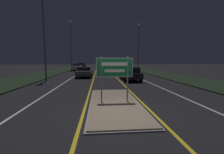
# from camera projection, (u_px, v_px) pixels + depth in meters

# --- Properties ---
(ground_plane) EXTENTS (160.00, 160.00, 0.00)m
(ground_plane) POSITION_uv_depth(u_px,v_px,m) (118.00, 112.00, 6.33)
(ground_plane) COLOR black
(median_island) EXTENTS (2.50, 6.36, 0.10)m
(median_island) POSITION_uv_depth(u_px,v_px,m) (115.00, 103.00, 7.63)
(median_island) COLOR #999993
(median_island) RESTS_ON ground_plane
(verge_left) EXTENTS (5.00, 100.00, 0.08)m
(verge_left) POSITION_uv_depth(u_px,v_px,m) (47.00, 73.00, 25.31)
(verge_left) COLOR black
(verge_left) RESTS_ON ground_plane
(verge_right) EXTENTS (5.00, 100.00, 0.08)m
(verge_right) POSITION_uv_depth(u_px,v_px,m) (156.00, 72.00, 26.95)
(verge_right) COLOR black
(verge_right) RESTS_ON ground_plane
(centre_line_yellow_left) EXTENTS (0.12, 70.00, 0.01)m
(centre_line_yellow_left) POSITION_uv_depth(u_px,v_px,m) (96.00, 71.00, 30.96)
(centre_line_yellow_left) COLOR gold
(centre_line_yellow_left) RESTS_ON ground_plane
(centre_line_yellow_right) EXTENTS (0.12, 70.00, 0.01)m
(centre_line_yellow_right) POSITION_uv_depth(u_px,v_px,m) (110.00, 71.00, 31.21)
(centre_line_yellow_right) COLOR gold
(centre_line_yellow_right) RESTS_ON ground_plane
(lane_line_white_left) EXTENTS (0.12, 70.00, 0.01)m
(lane_line_white_left) POSITION_uv_depth(u_px,v_px,m) (82.00, 71.00, 30.73)
(lane_line_white_left) COLOR silver
(lane_line_white_left) RESTS_ON ground_plane
(lane_line_white_right) EXTENTS (0.12, 70.00, 0.01)m
(lane_line_white_right) POSITION_uv_depth(u_px,v_px,m) (123.00, 71.00, 31.45)
(lane_line_white_right) COLOR silver
(lane_line_white_right) RESTS_ON ground_plane
(edge_line_white_left) EXTENTS (0.10, 70.00, 0.01)m
(edge_line_white_left) POSITION_uv_depth(u_px,v_px,m) (67.00, 71.00, 30.47)
(edge_line_white_left) COLOR silver
(edge_line_white_left) RESTS_ON ground_plane
(edge_line_white_right) EXTENTS (0.10, 70.00, 0.01)m
(edge_line_white_right) POSITION_uv_depth(u_px,v_px,m) (137.00, 71.00, 31.71)
(edge_line_white_right) COLOR silver
(edge_line_white_right) RESTS_ON ground_plane
(highway_sign) EXTENTS (1.83, 0.07, 2.32)m
(highway_sign) POSITION_uv_depth(u_px,v_px,m) (115.00, 70.00, 7.44)
(highway_sign) COLOR gray
(highway_sign) RESTS_ON median_island
(streetlight_left_near) EXTENTS (0.61, 0.61, 9.59)m
(streetlight_left_near) POSITION_uv_depth(u_px,v_px,m) (43.00, 17.00, 15.32)
(streetlight_left_near) COLOR gray
(streetlight_left_near) RESTS_ON ground_plane
(streetlight_left_far) EXTENTS (0.56, 0.56, 10.45)m
(streetlight_left_far) POSITION_uv_depth(u_px,v_px,m) (71.00, 39.00, 31.63)
(streetlight_left_far) COLOR gray
(streetlight_left_far) RESTS_ON ground_plane
(streetlight_right_near) EXTENTS (0.45, 0.45, 8.53)m
(streetlight_right_near) POSITION_uv_depth(u_px,v_px,m) (138.00, 43.00, 26.31)
(streetlight_right_near) COLOR gray
(streetlight_right_near) RESTS_ON ground_plane
(car_receding_0) EXTENTS (1.84, 4.49, 1.47)m
(car_receding_0) POSITION_uv_depth(u_px,v_px,m) (130.00, 73.00, 16.42)
(car_receding_0) COLOR black
(car_receding_0) RESTS_ON ground_plane
(car_receding_1) EXTENTS (1.92, 4.14, 1.31)m
(car_receding_1) POSITION_uv_depth(u_px,v_px,m) (116.00, 68.00, 29.93)
(car_receding_1) COLOR silver
(car_receding_1) RESTS_ON ground_plane
(car_approaching_0) EXTENTS (1.95, 4.19, 1.32)m
(car_approaching_0) POSITION_uv_depth(u_px,v_px,m) (84.00, 72.00, 19.66)
(car_approaching_0) COLOR #4C514C
(car_approaching_0) RESTS_ON ground_plane
(car_approaching_1) EXTENTS (1.97, 4.63, 1.48)m
(car_approaching_1) POSITION_uv_depth(u_px,v_px,m) (77.00, 67.00, 32.48)
(car_approaching_1) COLOR silver
(car_approaching_1) RESTS_ON ground_plane
(car_approaching_2) EXTENTS (2.03, 4.49, 1.48)m
(car_approaching_2) POSITION_uv_depth(u_px,v_px,m) (82.00, 65.00, 44.29)
(car_approaching_2) COLOR maroon
(car_approaching_2) RESTS_ON ground_plane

